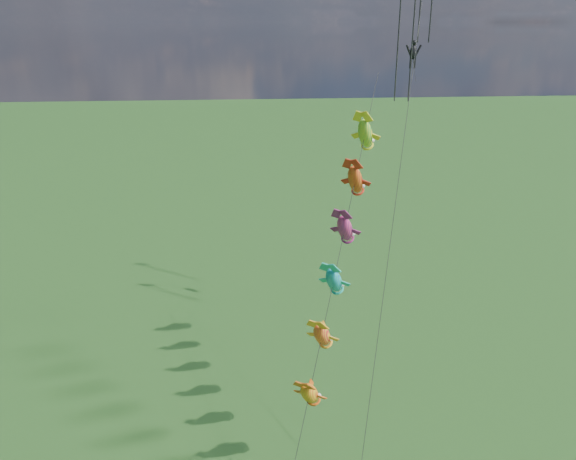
{
  "coord_description": "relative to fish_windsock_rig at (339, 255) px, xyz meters",
  "views": [
    {
      "loc": [
        9.55,
        -18.52,
        21.33
      ],
      "look_at": [
        12.09,
        9.02,
        11.07
      ],
      "focal_mm": 35.0,
      "sensor_mm": 36.0,
      "label": 1
    }
  ],
  "objects": [
    {
      "name": "fish_windsock_rig",
      "position": [
        0.0,
        0.0,
        0.0
      ],
      "size": [
        7.14,
        14.38,
        18.75
      ],
      "rotation": [
        0.0,
        0.0,
        -0.13
      ],
      "color": "brown",
      "rests_on": "ground"
    },
    {
      "name": "parafoil_rig",
      "position": [
        5.39,
        7.78,
        10.14
      ],
      "size": [
        7.32,
        16.34,
        28.12
      ],
      "rotation": [
        0.0,
        0.0,
        -0.31
      ],
      "color": "brown",
      "rests_on": "ground"
    }
  ]
}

